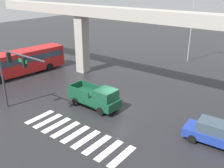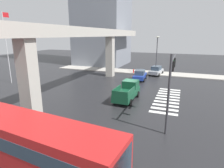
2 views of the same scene
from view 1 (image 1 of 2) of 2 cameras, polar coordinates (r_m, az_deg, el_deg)
The scene contains 8 objects.
ground_plane at distance 23.27m, azimuth 0.91°, elevation -5.77°, with size 120.00×120.00×0.00m, color #232326.
crosswalk_stripes at distance 19.89m, azimuth -8.30°, elevation -11.26°, with size 9.35×2.80×0.01m.
elevated_overpass at distance 25.92m, azimuth 9.15°, elevation 13.40°, with size 49.32×1.92×8.43m.
pickup_truck at distance 23.25m, azimuth -3.56°, elevation -3.13°, with size 5.15×2.18×2.08m.
city_bus at distance 33.74m, azimuth -19.63°, elevation 5.02°, with size 3.60×10.99×2.99m.
sedan_blue at distance 19.72m, azimuth 22.34°, elevation -10.28°, with size 4.40×2.15×1.72m.
traffic_signal_mast at distance 22.74m, azimuth -22.06°, elevation 3.87°, with size 6.49×0.32×6.20m.
flagpole at distance 37.94m, azimuth 17.96°, elevation 14.02°, with size 1.16×0.12×10.88m.
Camera 1 is at (12.25, -16.55, 10.84)m, focal length 40.10 mm.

